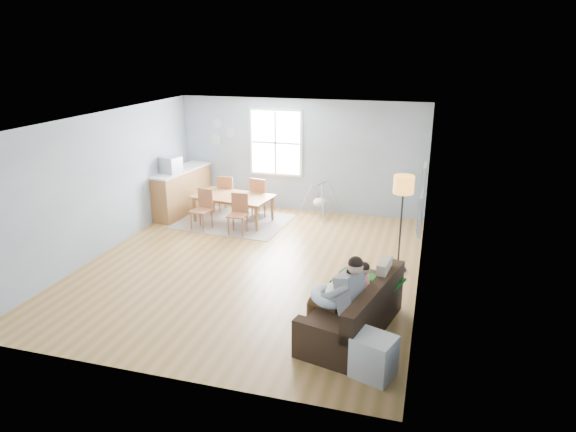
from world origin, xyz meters
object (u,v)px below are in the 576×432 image
(baby_swing, at_px, (320,202))
(monitor, at_px, (171,165))
(toddler, at_px, (357,282))
(chair_se, at_px, (239,211))
(storage_cube, at_px, (373,356))
(chair_ne, at_px, (260,194))
(floor_lamp, at_px, (403,193))
(chair_sw, at_px, (203,207))
(father, at_px, (340,294))
(chair_nw, at_px, (227,192))
(counter, at_px, (181,191))
(sofa, at_px, (356,314))
(dining_table, at_px, (233,209))

(baby_swing, bearing_deg, monitor, -163.84)
(toddler, bearing_deg, chair_se, 133.91)
(toddler, height_order, storage_cube, toddler)
(chair_se, xyz_separation_m, baby_swing, (1.45, 1.56, -0.12))
(chair_ne, xyz_separation_m, baby_swing, (1.38, 0.35, -0.16))
(floor_lamp, xyz_separation_m, chair_sw, (-4.34, 1.08, -0.96))
(chair_ne, distance_m, baby_swing, 1.43)
(father, xyz_separation_m, chair_se, (-2.88, 3.60, -0.20))
(monitor, bearing_deg, chair_nw, 31.63)
(baby_swing, bearing_deg, floor_lamp, -51.88)
(chair_nw, bearing_deg, monitor, -148.37)
(monitor, height_order, baby_swing, monitor)
(chair_ne, height_order, counter, counter)
(storage_cube, relative_size, counter, 0.30)
(sofa, bearing_deg, toddler, 97.51)
(sofa, relative_size, counter, 1.08)
(father, height_order, floor_lamp, floor_lamp)
(chair_nw, bearing_deg, father, -53.01)
(chair_se, xyz_separation_m, monitor, (-1.88, 0.59, 0.77))
(toddler, distance_m, chair_sw, 5.05)
(sofa, distance_m, floor_lamp, 2.64)
(chair_nw, relative_size, counter, 0.46)
(father, relative_size, toddler, 1.60)
(floor_lamp, bearing_deg, dining_table, 156.77)
(toddler, height_order, chair_nw, toddler)
(dining_table, height_order, monitor, monitor)
(chair_sw, distance_m, baby_swing, 2.76)
(chair_se, height_order, counter, counter)
(sofa, distance_m, chair_se, 4.55)
(storage_cube, bearing_deg, chair_ne, 121.38)
(sofa, xyz_separation_m, chair_nw, (-3.85, 4.62, 0.24))
(chair_sw, relative_size, counter, 0.45)
(floor_lamp, distance_m, baby_swing, 3.46)
(chair_sw, distance_m, monitor, 1.38)
(counter, xyz_separation_m, baby_swing, (3.30, 0.60, -0.17))
(storage_cube, bearing_deg, sofa, 111.22)
(chair_ne, bearing_deg, storage_cube, -58.62)
(floor_lamp, distance_m, counter, 5.76)
(dining_table, xyz_separation_m, counter, (-1.46, 0.32, 0.23))
(father, height_order, chair_nw, father)
(floor_lamp, xyz_separation_m, chair_nw, (-4.27, 2.29, -0.94))
(floor_lamp, bearing_deg, chair_sw, 165.97)
(chair_ne, bearing_deg, sofa, -56.76)
(floor_lamp, height_order, chair_nw, floor_lamp)
(father, bearing_deg, toddler, 70.16)
(monitor, bearing_deg, counter, 85.55)
(sofa, xyz_separation_m, monitor, (-4.94, 3.95, 0.98))
(floor_lamp, relative_size, storage_cube, 2.94)
(floor_lamp, distance_m, chair_nw, 4.93)
(chair_sw, relative_size, monitor, 1.88)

